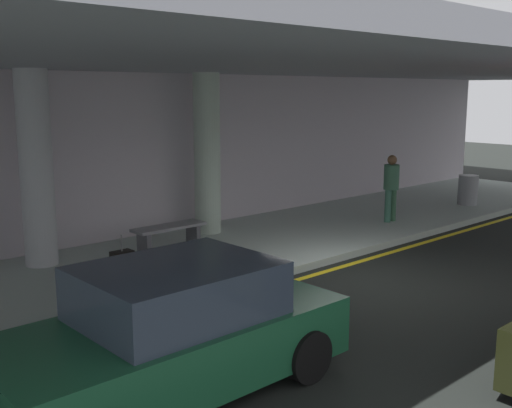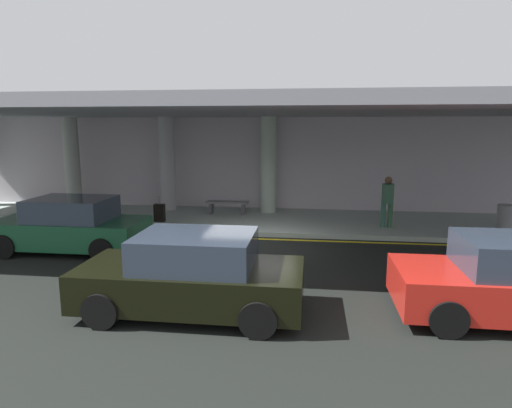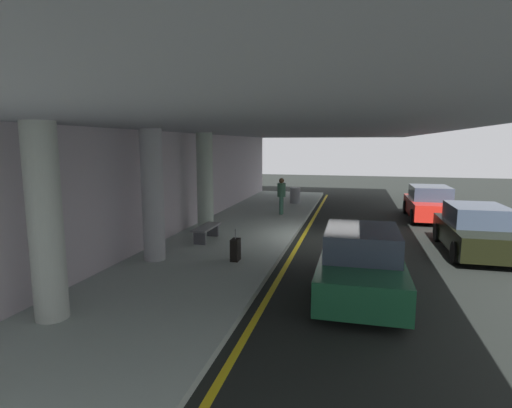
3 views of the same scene
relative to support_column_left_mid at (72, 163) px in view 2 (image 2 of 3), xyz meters
The scene contains 14 objects.
ground_plane 9.33m from the support_column_left_mid, 28.70° to the right, with size 60.00×60.00×0.00m, color black.
sidewalk 8.32m from the support_column_left_mid, ahead, with size 26.00×4.20×0.15m, color #A4B3AA.
lane_stripe_yellow 9.01m from the support_column_left_mid, 24.46° to the right, with size 26.00×0.14×0.01m, color yellow.
support_column_left_mid is the anchor object (origin of this frame).
support_column_center 4.00m from the support_column_left_mid, ahead, with size 0.60×0.60×3.65m, color #A9ACB0.
support_column_right_mid 8.00m from the support_column_left_mid, ahead, with size 0.60×0.60×3.65m, color #A7B9A8.
ceiling_overhang 8.43m from the support_column_left_mid, 12.54° to the right, with size 28.00×13.20×0.30m, color gray.
terminal_back_wall 8.06m from the support_column_left_mid, ahead, with size 26.00×0.30×3.80m, color #BCB1BB.
car_dark_green 6.55m from the support_column_left_mid, 61.26° to the right, with size 4.10×1.92×1.50m.
car_black 11.93m from the support_column_left_mid, 50.59° to the right, with size 4.10×1.92×1.50m.
traveler_with_luggage 12.35m from the support_column_left_mid, 10.04° to the right, with size 0.38×0.38×1.68m.
suitcase_upright_primary 5.19m from the support_column_left_mid, 27.02° to the right, with size 0.36×0.22×0.90m.
bench_metal 6.69m from the support_column_left_mid, ahead, with size 1.60×0.50×0.48m.
trash_bin_steel 16.00m from the support_column_left_mid, ahead, with size 0.56×0.56×0.85m, color gray.
Camera 2 is at (1.67, -12.25, 3.40)m, focal length 30.66 mm.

